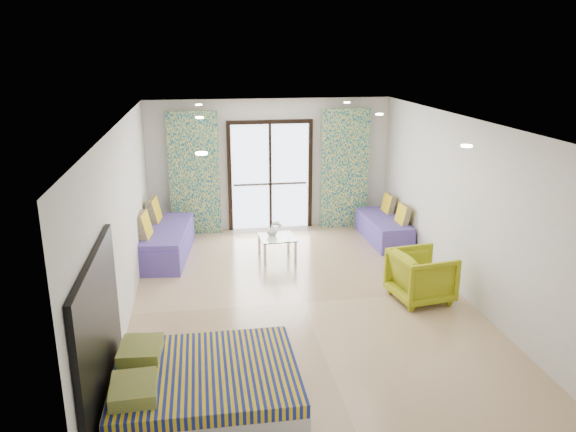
{
  "coord_description": "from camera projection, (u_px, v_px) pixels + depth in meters",
  "views": [
    {
      "loc": [
        -1.41,
        -7.57,
        3.68
      ],
      "look_at": [
        -0.1,
        0.72,
        1.15
      ],
      "focal_mm": 35.0,
      "sensor_mm": 36.0,
      "label": 1
    }
  ],
  "objects": [
    {
      "name": "floor",
      "position": [
        302.0,
        303.0,
        8.43
      ],
      "size": [
        5.0,
        7.5,
        0.01
      ],
      "primitive_type": null,
      "color": "#967959",
      "rests_on": "ground"
    },
    {
      "name": "daybed_left",
      "position": [
        165.0,
        241.0,
        10.19
      ],
      "size": [
        1.0,
        2.07,
        0.98
      ],
      "rotation": [
        0.0,
        0.0,
        -0.12
      ],
      "color": "#51429D",
      "rests_on": "floor"
    },
    {
      "name": "curtain_left",
      "position": [
        194.0,
        174.0,
        11.21
      ],
      "size": [
        1.0,
        0.1,
        2.5
      ],
      "primitive_type": "cube",
      "color": "silver",
      "rests_on": "floor"
    },
    {
      "name": "armchair",
      "position": [
        421.0,
        274.0,
        8.42
      ],
      "size": [
        0.88,
        0.92,
        0.84
      ],
      "primitive_type": "imported",
      "rotation": [
        0.0,
        0.0,
        1.72
      ],
      "color": "#989E14",
      "rests_on": "floor"
    },
    {
      "name": "ceiling",
      "position": [
        303.0,
        122.0,
        7.65
      ],
      "size": [
        5.0,
        7.5,
        0.01
      ],
      "primitive_type": null,
      "color": "silver",
      "rests_on": "ground"
    },
    {
      "name": "daybed_right",
      "position": [
        384.0,
        228.0,
        11.09
      ],
      "size": [
        0.69,
        1.7,
        0.83
      ],
      "rotation": [
        0.0,
        0.0,
        0.02
      ],
      "color": "#51429D",
      "rests_on": "floor"
    },
    {
      "name": "wall_back",
      "position": [
        270.0,
        165.0,
        11.59
      ],
      "size": [
        5.0,
        0.01,
        2.7
      ],
      "primitive_type": null,
      "color": "silver",
      "rests_on": "ground"
    },
    {
      "name": "bed",
      "position": [
        205.0,
        390.0,
        5.82
      ],
      "size": [
        1.9,
        1.55,
        0.65
      ],
      "color": "silver",
      "rests_on": "floor"
    },
    {
      "name": "curtain_right",
      "position": [
        345.0,
        169.0,
        11.68
      ],
      "size": [
        1.0,
        0.1,
        2.5
      ],
      "primitive_type": "cube",
      "color": "silver",
      "rests_on": "floor"
    },
    {
      "name": "wall_right",
      "position": [
        466.0,
        209.0,
        8.41
      ],
      "size": [
        0.01,
        7.5,
        2.7
      ],
      "primitive_type": null,
      "color": "silver",
      "rests_on": "ground"
    },
    {
      "name": "downlight_c",
      "position": [
        199.0,
        118.0,
        8.4
      ],
      "size": [
        0.12,
        0.12,
        0.02
      ],
      "primitive_type": "cylinder",
      "color": "#FFE0B2",
      "rests_on": "ceiling"
    },
    {
      "name": "coffee_table",
      "position": [
        277.0,
        239.0,
        10.08
      ],
      "size": [
        0.68,
        0.68,
        0.73
      ],
      "rotation": [
        0.0,
        0.0,
        0.07
      ],
      "color": "silver",
      "rests_on": "floor"
    },
    {
      "name": "vase",
      "position": [
        272.0,
        231.0,
        10.1
      ],
      "size": [
        0.2,
        0.21,
        0.19
      ],
      "primitive_type": "imported",
      "rotation": [
        0.0,
        0.0,
        -0.05
      ],
      "color": "white",
      "rests_on": "coffee_table"
    },
    {
      "name": "headboard",
      "position": [
        99.0,
        330.0,
        5.44
      ],
      "size": [
        0.06,
        2.1,
        1.5
      ],
      "primitive_type": "cube",
      "color": "black",
      "rests_on": "floor"
    },
    {
      "name": "downlight_e",
      "position": [
        199.0,
        105.0,
        10.29
      ],
      "size": [
        0.12,
        0.12,
        0.02
      ],
      "primitive_type": "cylinder",
      "color": "#FFE0B2",
      "rests_on": "ceiling"
    },
    {
      "name": "balcony_door",
      "position": [
        270.0,
        170.0,
        11.59
      ],
      "size": [
        1.76,
        0.08,
        2.28
      ],
      "color": "black",
      "rests_on": "floor"
    },
    {
      "name": "downlight_f",
      "position": [
        347.0,
        102.0,
        10.71
      ],
      "size": [
        0.12,
        0.12,
        0.02
      ],
      "primitive_type": "cylinder",
      "color": "#FFE0B2",
      "rests_on": "ceiling"
    },
    {
      "name": "switch_plate",
      "position": [
        115.0,
        279.0,
        6.63
      ],
      "size": [
        0.02,
        0.1,
        0.1
      ],
      "primitive_type": "cube",
      "color": "silver",
      "rests_on": "wall_left"
    },
    {
      "name": "downlight_b",
      "position": [
        467.0,
        146.0,
        5.98
      ],
      "size": [
        0.12,
        0.12,
        0.02
      ],
      "primitive_type": "cylinder",
      "color": "#FFE0B2",
      "rests_on": "ceiling"
    },
    {
      "name": "wall_front",
      "position": [
        387.0,
        350.0,
        4.49
      ],
      "size": [
        5.0,
        0.01,
        2.7
      ],
      "primitive_type": null,
      "color": "silver",
      "rests_on": "ground"
    },
    {
      "name": "wall_left",
      "position": [
        123.0,
        225.0,
        7.67
      ],
      "size": [
        0.01,
        7.5,
        2.7
      ],
      "primitive_type": null,
      "color": "silver",
      "rests_on": "ground"
    },
    {
      "name": "balcony_rail",
      "position": [
        270.0,
        184.0,
        11.68
      ],
      "size": [
        1.52,
        0.03,
        0.04
      ],
      "primitive_type": "cube",
      "color": "#595451",
      "rests_on": "balcony_door"
    },
    {
      "name": "downlight_d",
      "position": [
        379.0,
        114.0,
        8.82
      ],
      "size": [
        0.12,
        0.12,
        0.02
      ],
      "primitive_type": "cylinder",
      "color": "#FFE0B2",
      "rests_on": "ceiling"
    },
    {
      "name": "downlight_a",
      "position": [
        201.0,
        153.0,
        5.56
      ],
      "size": [
        0.12,
        0.12,
        0.02
      ],
      "primitive_type": "cylinder",
      "color": "#FFE0B2",
      "rests_on": "ceiling"
    }
  ]
}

